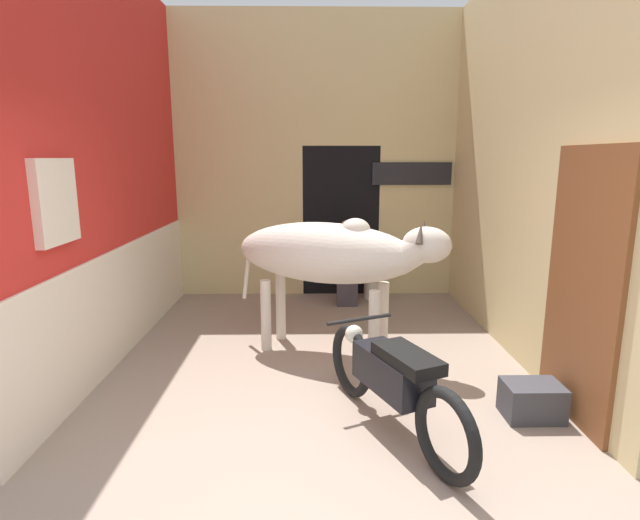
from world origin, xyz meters
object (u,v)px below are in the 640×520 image
cow (332,255)px  shopkeeper_seated (347,261)px  plastic_stool (372,285)px  motorcycle_near (392,379)px  crate (532,400)px

cow → shopkeeper_seated: size_ratio=1.90×
plastic_stool → cow: bearing=-108.0°
motorcycle_near → shopkeeper_seated: shopkeeper_seated is taller
plastic_stool → crate: size_ratio=0.88×
cow → motorcycle_near: 1.71m
motorcycle_near → crate: 1.19m
motorcycle_near → plastic_stool: (0.28, 3.57, -0.21)m
plastic_stool → crate: bearing=-75.7°
motorcycle_near → crate: (1.14, 0.18, -0.28)m
motorcycle_near → plastic_stool: 3.59m
cow → motorcycle_near: cow is taller
cow → crate: cow is taller
motorcycle_near → plastic_stool: motorcycle_near is taller
shopkeeper_seated → crate: (1.24, -3.17, -0.46)m
plastic_stool → motorcycle_near: bearing=-94.4°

